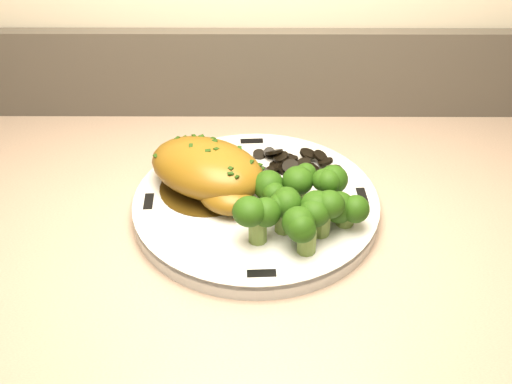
{
  "coord_description": "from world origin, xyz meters",
  "views": [
    {
      "loc": [
        0.45,
        1.21,
        1.4
      ],
      "look_at": [
        0.45,
        1.77,
        0.98
      ],
      "focal_mm": 45.0,
      "sensor_mm": 36.0,
      "label": 1
    }
  ],
  "objects": [
    {
      "name": "rim_accent_3",
      "position": [
        0.45,
        1.65,
        0.97
      ],
      "size": [
        0.03,
        0.01,
        0.0
      ],
      "primitive_type": "cube",
      "rotation": [
        0.0,
        0.0,
        6.33
      ],
      "color": "black",
      "rests_on": "plate"
    },
    {
      "name": "rim_accent_1",
      "position": [
        0.44,
        1.88,
        0.97
      ],
      "size": [
        0.03,
        0.01,
        0.0
      ],
      "primitive_type": "cube",
      "rotation": [
        0.0,
        0.0,
        3.19
      ],
      "color": "black",
      "rests_on": "plate"
    },
    {
      "name": "broccoli_florets",
      "position": [
        0.49,
        1.72,
        0.99
      ],
      "size": [
        0.12,
        0.11,
        0.04
      ],
      "rotation": [
        0.0,
        0.0,
        0.26
      ],
      "color": "olive",
      "rests_on": "plate"
    },
    {
      "name": "chicken_breast",
      "position": [
        0.39,
        1.78,
        0.99
      ],
      "size": [
        0.16,
        0.15,
        0.05
      ],
      "rotation": [
        0.0,
        0.0,
        -0.54
      ],
      "color": "#8E6218",
      "rests_on": "plate"
    },
    {
      "name": "rim_accent_2",
      "position": [
        0.33,
        1.76,
        0.97
      ],
      "size": [
        0.01,
        0.03,
        0.0
      ],
      "primitive_type": "cube",
      "rotation": [
        0.0,
        0.0,
        4.76
      ],
      "color": "black",
      "rests_on": "plate"
    },
    {
      "name": "rim_accent_0",
      "position": [
        0.56,
        1.77,
        0.97
      ],
      "size": [
        0.01,
        0.03,
        0.0
      ],
      "primitive_type": "cube",
      "rotation": [
        0.0,
        0.0,
        1.62
      ],
      "color": "black",
      "rests_on": "plate"
    },
    {
      "name": "plate",
      "position": [
        0.45,
        1.77,
        0.96
      ],
      "size": [
        0.3,
        0.3,
        0.02
      ],
      "primitive_type": "cylinder",
      "rotation": [
        0.0,
        0.0,
        -0.14
      ],
      "color": "silver",
      "rests_on": "counter"
    },
    {
      "name": "mushroom_pile",
      "position": [
        0.49,
        1.82,
        0.97
      ],
      "size": [
        0.09,
        0.06,
        0.02
      ],
      "color": "black",
      "rests_on": "plate"
    },
    {
      "name": "gravy_pool",
      "position": [
        0.39,
        1.79,
        0.97
      ],
      "size": [
        0.11,
        0.11,
        0.0
      ],
      "primitive_type": "cylinder",
      "color": "#3B280A",
      "rests_on": "plate"
    }
  ]
}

